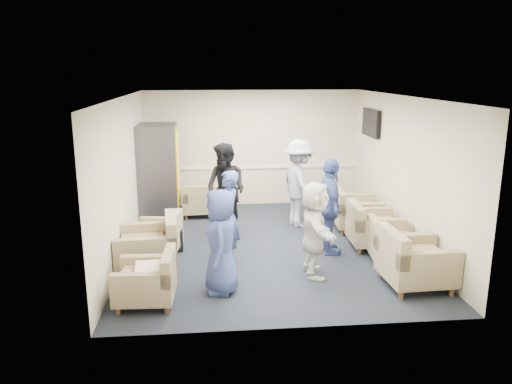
{
  "coord_description": "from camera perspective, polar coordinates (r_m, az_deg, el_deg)",
  "views": [
    {
      "loc": [
        -1.04,
        -8.6,
        3.15
      ],
      "look_at": [
        -0.18,
        0.2,
        0.98
      ],
      "focal_mm": 35.0,
      "sensor_mm": 36.0,
      "label": 1
    }
  ],
  "objects": [
    {
      "name": "ceiling",
      "position": [
        8.67,
        1.37,
        10.82
      ],
      "size": [
        6.0,
        6.0,
        0.0
      ],
      "primitive_type": "plane",
      "rotation": [
        3.14,
        0.0,
        0.0
      ],
      "color": "white",
      "rests_on": "back_wall"
    },
    {
      "name": "tv",
      "position": [
        11.02,
        13.0,
        7.7
      ],
      "size": [
        0.1,
        1.0,
        0.58
      ],
      "color": "black",
      "rests_on": "right_wall"
    },
    {
      "name": "armchair_left_mid",
      "position": [
        8.17,
        -11.95,
        -6.34
      ],
      "size": [
        1.04,
        1.04,
        0.76
      ],
      "rotation": [
        0.0,
        0.0,
        -1.48
      ],
      "color": "#8D7C5B",
      "rests_on": "floor"
    },
    {
      "name": "armchair_corner",
      "position": [
        11.07,
        -6.39,
        -1.14
      ],
      "size": [
        0.81,
        0.81,
        0.62
      ],
      "rotation": [
        0.0,
        0.0,
        3.18
      ],
      "color": "#8D7C5B",
      "rests_on": "floor"
    },
    {
      "name": "person_front_left",
      "position": [
        7.16,
        -4.01,
        -5.68
      ],
      "size": [
        0.5,
        0.76,
        1.53
      ],
      "primitive_type": "imported",
      "rotation": [
        0.0,
        0.0,
        -1.59
      ],
      "color": "#3A4B8C",
      "rests_on": "floor"
    },
    {
      "name": "backpack",
      "position": [
        9.01,
        -9.23,
        -5.2
      ],
      "size": [
        0.28,
        0.21,
        0.47
      ],
      "rotation": [
        0.0,
        0.0,
        0.04
      ],
      "color": "black",
      "rests_on": "floor"
    },
    {
      "name": "person_back_left",
      "position": [
        9.54,
        -3.48,
        0.17
      ],
      "size": [
        1.11,
        1.1,
        1.81
      ],
      "primitive_type": "imported",
      "rotation": [
        0.0,
        0.0,
        -0.74
      ],
      "color": "black",
      "rests_on": "floor"
    },
    {
      "name": "vending_machine",
      "position": [
        10.8,
        -11.04,
        2.21
      ],
      "size": [
        0.83,
        0.97,
        2.05
      ],
      "color": "#4C4C53",
      "rests_on": "floor"
    },
    {
      "name": "pillow",
      "position": [
        7.05,
        -12.2,
        -8.75
      ],
      "size": [
        0.38,
        0.48,
        0.13
      ],
      "primitive_type": "cube",
      "rotation": [
        0.0,
        0.0,
        -1.49
      ],
      "color": "white",
      "rests_on": "armchair_left_near"
    },
    {
      "name": "back_wall",
      "position": [
        11.78,
        -0.42,
        5.01
      ],
      "size": [
        5.0,
        0.02,
        2.7
      ],
      "primitive_type": "cube",
      "color": "beige",
      "rests_on": "floor"
    },
    {
      "name": "left_wall",
      "position": [
        8.9,
        -14.88,
        1.67
      ],
      "size": [
        0.02,
        6.0,
        2.7
      ],
      "primitive_type": "cube",
      "color": "beige",
      "rests_on": "floor"
    },
    {
      "name": "person_back_right",
      "position": [
        10.19,
        4.98,
        0.98
      ],
      "size": [
        0.94,
        1.29,
        1.8
      ],
      "primitive_type": "imported",
      "rotation": [
        0.0,
        0.0,
        1.83
      ],
      "color": "silver",
      "rests_on": "floor"
    },
    {
      "name": "armchair_right_midfar",
      "position": [
        9.29,
        13.02,
        -4.11
      ],
      "size": [
        0.91,
        0.91,
        0.7
      ],
      "rotation": [
        0.0,
        0.0,
        1.53
      ],
      "color": "#8D7C5B",
      "rests_on": "floor"
    },
    {
      "name": "armchair_right_midnear",
      "position": [
        8.76,
        15.0,
        -5.65
      ],
      "size": [
        0.85,
        0.85,
        0.61
      ],
      "rotation": [
        0.0,
        0.0,
        1.45
      ],
      "color": "#8D7C5B",
      "rests_on": "floor"
    },
    {
      "name": "person_mid_right",
      "position": [
        8.72,
        8.43,
        -1.69
      ],
      "size": [
        0.43,
        1.0,
        1.69
      ],
      "primitive_type": "imported",
      "rotation": [
        0.0,
        0.0,
        1.59
      ],
      "color": "#3A4B8C",
      "rests_on": "floor"
    },
    {
      "name": "right_wall",
      "position": [
        9.47,
        16.53,
        2.26
      ],
      "size": [
        0.02,
        6.0,
        2.7
      ],
      "primitive_type": "cube",
      "color": "beige",
      "rests_on": "floor"
    },
    {
      "name": "armchair_left_far",
      "position": [
        8.9,
        -10.89,
        -5.07
      ],
      "size": [
        0.89,
        0.89,
        0.62
      ],
      "rotation": [
        0.0,
        0.0,
        -1.74
      ],
      "color": "#8D7C5B",
      "rests_on": "floor"
    },
    {
      "name": "armchair_right_near",
      "position": [
        7.79,
        17.4,
        -7.72
      ],
      "size": [
        0.97,
        0.97,
        0.75
      ],
      "rotation": [
        0.0,
        0.0,
        1.61
      ],
      "color": "#8D7C5B",
      "rests_on": "floor"
    },
    {
      "name": "person_mid_left",
      "position": [
        8.23,
        -3.18,
        -2.94
      ],
      "size": [
        0.38,
        0.57,
        1.57
      ],
      "primitive_type": "imported",
      "rotation": [
        0.0,
        0.0,
        -1.58
      ],
      "color": "#3A4B8C",
      "rests_on": "floor"
    },
    {
      "name": "armchair_left_near",
      "position": [
        7.11,
        -12.09,
        -10.02
      ],
      "size": [
        0.83,
        0.83,
        0.63
      ],
      "rotation": [
        0.0,
        0.0,
        -1.62
      ],
      "color": "#8D7C5B",
      "rests_on": "floor"
    },
    {
      "name": "floor",
      "position": [
        9.21,
        1.27,
        -6.2
      ],
      "size": [
        6.0,
        6.0,
        0.0
      ],
      "primitive_type": "plane",
      "color": "black",
      "rests_on": "ground"
    },
    {
      "name": "armchair_right_far",
      "position": [
        10.24,
        11.13,
        -2.33
      ],
      "size": [
        0.94,
        0.94,
        0.7
      ],
      "rotation": [
        0.0,
        0.0,
        1.5
      ],
      "color": "#8D7C5B",
      "rests_on": "floor"
    },
    {
      "name": "chair_rail",
      "position": [
        11.84,
        -0.41,
        2.84
      ],
      "size": [
        4.98,
        0.04,
        0.06
      ],
      "primitive_type": "cube",
      "color": "white",
      "rests_on": "back_wall"
    },
    {
      "name": "person_front_right",
      "position": [
        7.78,
        6.71,
        -4.24
      ],
      "size": [
        0.52,
        1.42,
        1.51
      ],
      "primitive_type": "imported",
      "rotation": [
        0.0,
        0.0,
        1.51
      ],
      "color": "white",
      "rests_on": "floor"
    },
    {
      "name": "front_wall",
      "position": [
        5.97,
        4.74,
        -3.8
      ],
      "size": [
        5.0,
        0.02,
        2.7
      ],
      "primitive_type": "cube",
      "color": "beige",
      "rests_on": "floor"
    }
  ]
}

